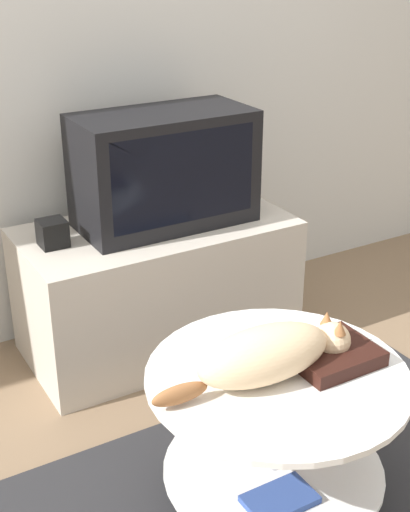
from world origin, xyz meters
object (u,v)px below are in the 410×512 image
Objects in this scene: speaker at (53,233)px; dvd_box at (331,354)px; cat at (270,354)px; tv at (164,169)px.

dvd_box is at bearing -66.98° from speaker.
dvd_box is 0.40× the size of cat.
tv is 6.85× the size of speaker.
tv is at bearing 80.17° from cat.
speaker is (-0.45, 0.01, -0.17)m from tv.
tv is 1.10× the size of cat.
dvd_box is at bearing -90.76° from tv.
speaker is 0.41× the size of dvd_box.
cat is (-0.21, -1.00, -0.20)m from tv.
dvd_box is 0.20m from cat.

